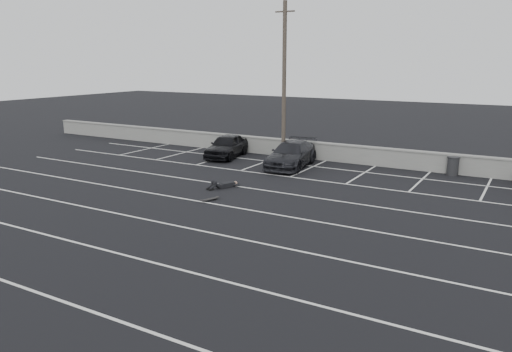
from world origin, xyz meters
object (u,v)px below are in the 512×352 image
Objects in this scene: car_right at (291,154)px; trash_bin at (453,166)px; skateboard at (210,199)px; car_left at (227,146)px; person at (228,183)px; utility_pole at (284,81)px.

trash_bin is at bearing 7.56° from car_right.
car_right is 8.05m from skateboard.
car_right is at bearing -18.01° from car_left.
person is at bearing -103.62° from car_right.
car_right reaches higher than person.
utility_pole reaches higher than car_right.
car_left is at bearing -172.35° from trash_bin.
utility_pole is 12.18× the size of skateboard.
skateboard is at bearing -97.30° from car_right.
car_left reaches higher than car_right.
utility_pole is 11.00m from skateboard.
trash_bin is at bearing -3.82° from car_left.
car_right is at bearing -164.60° from trash_bin.
utility_pole is (3.22, 1.33, 3.93)m from car_left.
person is 2.48m from skateboard.
skateboard is (0.08, -8.02, -0.63)m from car_right.
car_right is 4.59m from utility_pole.
utility_pole reaches higher than person.
car_right is at bearing 107.13° from person.
utility_pole is 4.05× the size of person.
person is (-0.57, -5.64, -0.49)m from car_right.
car_right is 5.69m from person.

